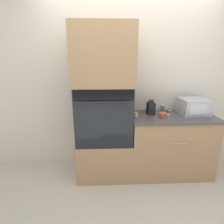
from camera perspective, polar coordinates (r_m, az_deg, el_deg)
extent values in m
plane|color=beige|center=(2.60, 6.71, -22.45)|extent=(12.00, 12.00, 0.00)
cube|color=beige|center=(2.68, 5.50, 8.22)|extent=(8.00, 0.05, 2.50)
cube|color=#A87F56|center=(2.67, -2.45, -14.12)|extent=(0.76, 0.60, 0.55)
cube|color=black|center=(2.40, -2.64, -0.53)|extent=(0.73, 0.59, 0.76)
cube|color=black|center=(2.04, -2.77, 5.54)|extent=(0.71, 0.01, 0.13)
cube|color=#3FBFF2|center=(2.03, -2.77, 5.52)|extent=(0.09, 0.00, 0.03)
cube|color=black|center=(2.14, -2.64, -4.26)|extent=(0.60, 0.01, 0.57)
cylinder|color=black|center=(2.02, -2.75, 3.16)|extent=(0.62, 0.02, 0.02)
cube|color=#A87F56|center=(2.30, -2.90, 17.65)|extent=(0.76, 0.60, 0.74)
cube|color=#A87F56|center=(2.76, 18.17, -10.26)|extent=(1.16, 0.60, 0.86)
cube|color=#474442|center=(2.60, 19.03, -1.40)|extent=(1.18, 0.63, 0.03)
cylinder|color=#B7B7BC|center=(2.42, 21.11, -9.48)|extent=(0.22, 0.01, 0.01)
cube|color=#B2B5BA|center=(2.75, 25.04, 1.68)|extent=(0.38, 0.36, 0.22)
cube|color=silver|center=(2.58, 26.40, 0.64)|extent=(0.23, 0.01, 0.15)
cube|color=black|center=(2.57, 12.56, 1.24)|extent=(0.10, 0.16, 0.16)
cylinder|color=black|center=(2.54, 12.18, 3.52)|extent=(0.02, 0.02, 0.04)
cylinder|color=black|center=(2.54, 12.71, 3.52)|extent=(0.02, 0.02, 0.04)
cylinder|color=black|center=(2.55, 13.22, 3.52)|extent=(0.02, 0.02, 0.04)
cylinder|color=#B24C42|center=(2.47, 16.24, -0.94)|extent=(0.11, 0.11, 0.06)
cylinder|color=silver|center=(2.55, 17.73, -0.62)|extent=(0.06, 0.06, 0.05)
cylinder|color=black|center=(2.54, 17.79, 0.04)|extent=(0.05, 0.05, 0.01)
cylinder|color=silver|center=(2.67, 18.00, 0.19)|extent=(0.04, 0.04, 0.06)
cylinder|color=red|center=(2.66, 18.07, 0.96)|extent=(0.04, 0.04, 0.02)
cylinder|color=#427047|center=(2.78, 16.19, 1.13)|extent=(0.05, 0.05, 0.07)
cylinder|color=#B7B7BC|center=(2.77, 16.27, 2.05)|extent=(0.05, 0.05, 0.02)
cylinder|color=silver|center=(2.40, 7.78, -1.01)|extent=(0.05, 0.05, 0.05)
cylinder|color=gold|center=(2.39, 7.81, -0.30)|extent=(0.04, 0.04, 0.01)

